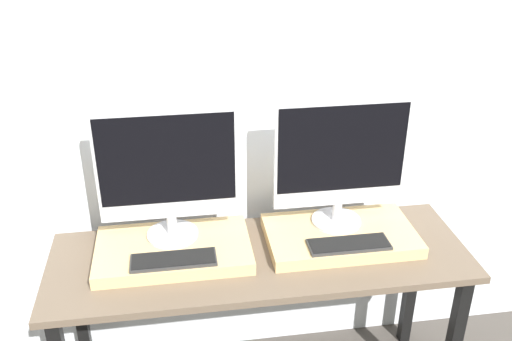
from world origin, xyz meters
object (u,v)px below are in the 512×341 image
(monitor_left, at_px, (168,172))
(keyboard_right, at_px, (349,244))
(monitor_right, at_px, (341,161))
(keyboard_left, at_px, (174,260))

(monitor_left, xyz_separation_m, keyboard_right, (0.69, -0.18, -0.28))
(monitor_left, height_order, monitor_right, same)
(keyboard_left, height_order, monitor_right, monitor_right)
(keyboard_left, bearing_deg, keyboard_right, 0.00)
(monitor_left, height_order, keyboard_left, monitor_left)
(keyboard_left, bearing_deg, monitor_left, 90.00)
(keyboard_left, xyz_separation_m, keyboard_right, (0.69, 0.00, 0.00))
(monitor_left, bearing_deg, monitor_right, 0.00)
(keyboard_right, bearing_deg, monitor_left, 165.30)
(monitor_right, xyz_separation_m, keyboard_right, (0.00, -0.18, -0.28))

